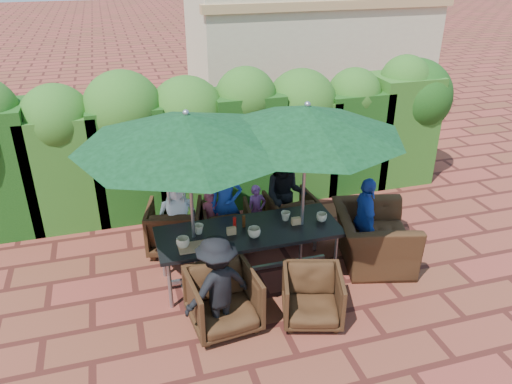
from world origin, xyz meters
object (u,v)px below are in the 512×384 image
object	(u,v)px
chair_near_right	(312,294)
chair_end_right	(374,229)
umbrella_right	(307,121)
chair_far_mid	(227,224)
dining_table	(249,235)
chair_far_left	(175,225)
chair_far_right	(290,212)
umbrella_left	(187,130)
chair_near_left	(223,297)

from	to	relation	value
chair_near_right	chair_end_right	distance (m)	1.61
umbrella_right	chair_far_mid	distance (m)	2.24
umbrella_right	chair_near_right	size ratio (longest dim) A/B	3.43
dining_table	chair_far_left	world-z (taller)	chair_far_left
umbrella_right	chair_far_mid	bearing A→B (deg)	131.80
chair_far_right	chair_far_mid	bearing A→B (deg)	1.72
umbrella_left	chair_near_right	world-z (taller)	umbrella_left
umbrella_left	chair_far_right	world-z (taller)	umbrella_left
umbrella_right	dining_table	bearing A→B (deg)	176.51
dining_table	chair_far_mid	xyz separation A→B (m)	(-0.10, 0.89, -0.31)
chair_far_mid	dining_table	bearing A→B (deg)	103.28
umbrella_left	chair_far_left	size ratio (longest dim) A/B	3.34
dining_table	chair_far_mid	size ratio (longest dim) A/B	3.38
umbrella_right	chair_far_mid	world-z (taller)	umbrella_right
chair_far_left	chair_far_right	xyz separation A→B (m)	(1.82, -0.04, -0.04)
dining_table	chair_near_right	distance (m)	1.20
chair_end_right	umbrella_right	bearing A→B (deg)	100.44
chair_far_mid	chair_near_left	world-z (taller)	chair_near_left
umbrella_left	chair_end_right	distance (m)	3.06
chair_far_right	chair_near_right	xyz separation A→B (m)	(-0.45, -2.03, -0.00)
chair_far_mid	chair_end_right	distance (m)	2.17
dining_table	chair_end_right	xyz separation A→B (m)	(1.81, -0.12, -0.15)
chair_near_right	chair_far_left	bearing A→B (deg)	140.30
umbrella_left	umbrella_right	size ratio (longest dim) A/B	1.09
chair_far_left	chair_end_right	bearing A→B (deg)	171.02
chair_end_right	chair_near_right	bearing A→B (deg)	139.66
dining_table	chair_near_left	bearing A→B (deg)	-123.36
umbrella_left	umbrella_right	xyz separation A→B (m)	(1.47, -0.09, -0.00)
umbrella_right	chair_near_right	xyz separation A→B (m)	(-0.23, -1.00, -1.85)
umbrella_left	chair_far_left	distance (m)	2.06
chair_far_right	chair_end_right	xyz separation A→B (m)	(0.86, -1.10, 0.16)
umbrella_right	chair_far_left	xyz separation A→B (m)	(-1.60, 1.06, -1.81)
umbrella_left	chair_end_right	xyz separation A→B (m)	(2.54, -0.16, -1.69)
chair_far_right	umbrella_left	bearing A→B (deg)	26.04
dining_table	chair_far_mid	bearing A→B (deg)	96.57
dining_table	chair_far_mid	world-z (taller)	dining_table
dining_table	chair_near_left	world-z (taller)	chair_near_left
chair_near_right	chair_near_left	bearing A→B (deg)	-173.88
chair_far_mid	chair_near_left	bearing A→B (deg)	82.06
chair_far_left	umbrella_left	bearing A→B (deg)	111.90
chair_far_left	chair_near_left	bearing A→B (deg)	113.45
umbrella_right	chair_near_right	distance (m)	2.12
umbrella_left	chair_end_right	world-z (taller)	umbrella_left
chair_end_right	umbrella_left	bearing A→B (deg)	100.70
chair_far_left	dining_table	bearing A→B (deg)	144.39
chair_near_left	umbrella_right	bearing A→B (deg)	25.97
umbrella_right	umbrella_left	bearing A→B (deg)	176.57
chair_far_left	chair_near_right	distance (m)	2.48
umbrella_right	chair_end_right	world-z (taller)	umbrella_right
chair_far_left	chair_far_mid	world-z (taller)	chair_far_left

